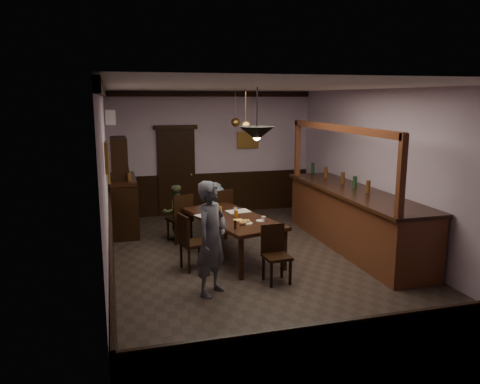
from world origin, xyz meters
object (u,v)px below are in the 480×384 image
object	(u,v)px
person_seated_left	(175,212)
person_seated_right	(215,208)
chair_far_left	(181,216)
chair_far_right	(221,211)
pendant_brass_far	(235,122)
coffee_cup	(264,218)
chair_near	(275,251)
chair_side	(190,239)
pendant_iron	(257,134)
bar_counter	(353,217)
person_standing	(212,238)
dining_table	(232,220)
sideboard	(123,195)
pendant_brass_mid	(246,126)
soda_can	(236,214)

from	to	relation	value
person_seated_left	person_seated_right	size ratio (longest dim) A/B	1.03
chair_far_left	chair_far_right	world-z (taller)	chair_far_right
chair_far_left	chair_far_right	xyz separation A→B (m)	(0.87, 0.23, 0.00)
chair_far_left	pendant_brass_far	bearing A→B (deg)	-158.93
chair_far_left	coffee_cup	xyz separation A→B (m)	(1.20, -1.55, 0.26)
chair_near	pendant_brass_far	world-z (taller)	pendant_brass_far
chair_side	coffee_cup	world-z (taller)	chair_side
chair_near	pendant_iron	xyz separation A→B (m)	(-0.15, 0.51, 1.79)
bar_counter	person_standing	bearing A→B (deg)	-155.38
chair_near	person_seated_right	world-z (taller)	person_seated_right
dining_table	chair_side	size ratio (longest dim) A/B	2.49
pendant_iron	sideboard	bearing A→B (deg)	124.42
person_standing	coffee_cup	distance (m)	1.54
sideboard	pendant_brass_far	xyz separation A→B (m)	(2.51, 0.10, 1.49)
person_seated_right	pendant_brass_mid	xyz separation A→B (m)	(0.45, -0.81, 1.75)
pendant_iron	pendant_brass_far	world-z (taller)	same
coffee_cup	soda_can	distance (m)	0.54
chair_side	person_seated_right	xyz separation A→B (m)	(0.88, 2.05, 0.02)
person_seated_left	bar_counter	world-z (taller)	bar_counter
chair_near	bar_counter	bearing A→B (deg)	27.06
bar_counter	dining_table	bearing A→B (deg)	178.16
chair_far_left	pendant_iron	bearing A→B (deg)	98.53
chair_far_left	person_seated_left	bearing A→B (deg)	-92.57
soda_can	pendant_iron	bearing A→B (deg)	-77.91
person_seated_right	pendant_brass_mid	distance (m)	1.98
chair_far_left	chair_near	bearing A→B (deg)	96.43
person_seated_right	chair_far_left	bearing A→B (deg)	1.95
sideboard	pendant_brass_mid	size ratio (longest dim) A/B	2.50
dining_table	soda_can	distance (m)	0.15
pendant_iron	pendant_brass_far	xyz separation A→B (m)	(0.47, 3.08, 0.02)
chair_side	bar_counter	world-z (taller)	bar_counter
chair_far_left	bar_counter	size ratio (longest dim) A/B	0.23
dining_table	chair_near	world-z (taller)	chair_near
pendant_brass_mid	chair_near	bearing A→B (deg)	-93.33
chair_far_right	soda_can	distance (m)	1.44
coffee_cup	pendant_iron	size ratio (longest dim) A/B	0.10
chair_near	bar_counter	xyz separation A→B (m)	(2.01, 1.20, 0.10)
sideboard	chair_far_left	bearing A→B (deg)	-45.49
person_seated_right	pendant_brass_mid	bearing A→B (deg)	88.31
dining_table	coffee_cup	distance (m)	0.64
soda_can	coffee_cup	bearing A→B (deg)	-44.15
chair_side	pendant_iron	world-z (taller)	pendant_iron
chair_near	pendant_brass_mid	distance (m)	2.76
pendant_iron	pendant_brass_far	bearing A→B (deg)	81.29
person_standing	chair_far_left	bearing A→B (deg)	47.41
person_seated_right	pendant_iron	distance (m)	2.96
person_seated_left	chair_far_right	bearing A→B (deg)	163.31
chair_far_left	chair_far_right	size ratio (longest dim) A/B	0.99
bar_counter	pendant_brass_far	world-z (taller)	pendant_brass_far
person_seated_left	dining_table	bearing A→B (deg)	106.69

